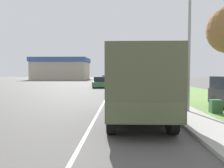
{
  "coord_description": "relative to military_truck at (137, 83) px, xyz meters",
  "views": [
    {
      "loc": [
        1.15,
        1.76,
        2.1
      ],
      "look_at": [
        0.76,
        12.68,
        1.57
      ],
      "focal_mm": 35.0,
      "sensor_mm": 36.0,
      "label": 1
    }
  ],
  "objects": [
    {
      "name": "ground_plane",
      "position": [
        -1.9,
        28.83,
        -1.67
      ],
      "size": [
        180.0,
        180.0,
        0.0
      ],
      "primitive_type": "plane",
      "color": "#565451"
    },
    {
      "name": "lane_centre_stripe",
      "position": [
        -1.9,
        28.83,
        -1.67
      ],
      "size": [
        0.12,
        120.0,
        0.0
      ],
      "color": "silver",
      "rests_on": "ground"
    },
    {
      "name": "sidewalk_right",
      "position": [
        2.6,
        28.83,
        -1.61
      ],
      "size": [
        1.8,
        120.0,
        0.12
      ],
      "color": "#ADAAA3",
      "rests_on": "ground"
    },
    {
      "name": "grass_strip_right",
      "position": [
        7.0,
        28.83,
        -1.66
      ],
      "size": [
        7.0,
        120.0,
        0.02
      ],
      "color": "#6B9347",
      "rests_on": "ground"
    },
    {
      "name": "military_truck",
      "position": [
        0.0,
        0.0,
        0.0
      ],
      "size": [
        2.39,
        6.6,
        3.03
      ],
      "color": "#545B3D",
      "rests_on": "ground"
    },
    {
      "name": "car_nearest_ahead",
      "position": [
        0.22,
        11.21,
        -0.95
      ],
      "size": [
        1.91,
        3.92,
        1.61
      ],
      "color": "#336B3D",
      "rests_on": "ground"
    },
    {
      "name": "car_second_ahead",
      "position": [
        -3.66,
        23.02,
        -0.95
      ],
      "size": [
        1.95,
        4.28,
        1.6
      ],
      "color": "#336B3D",
      "rests_on": "ground"
    },
    {
      "name": "car_third_ahead",
      "position": [
        -3.37,
        33.6,
        -0.91
      ],
      "size": [
        1.75,
        4.63,
        1.72
      ],
      "color": "navy",
      "rests_on": "ground"
    },
    {
      "name": "lamp_post",
      "position": [
        2.67,
        2.13,
        3.21
      ],
      "size": [
        1.69,
        0.24,
        8.14
      ],
      "color": "gray",
      "rests_on": "sidewalk_right"
    },
    {
      "name": "utility_box",
      "position": [
        4.3,
        2.18,
        -1.3
      ],
      "size": [
        0.55,
        0.45,
        0.7
      ],
      "color": "#3D7042",
      "rests_on": "grass_strip_right"
    },
    {
      "name": "building_distant",
      "position": [
        -21.22,
        66.43,
        2.1
      ],
      "size": [
        18.86,
        12.89,
        7.45
      ],
      "color": "#B2A893",
      "rests_on": "ground"
    }
  ]
}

